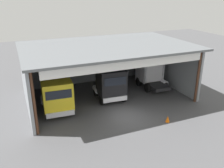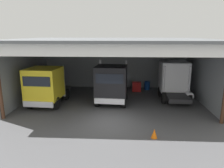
# 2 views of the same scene
# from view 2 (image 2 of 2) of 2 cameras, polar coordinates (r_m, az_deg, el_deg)

# --- Properties ---
(ground_plane) EXTENTS (80.00, 80.00, 0.00)m
(ground_plane) POSITION_cam_2_polar(r_m,az_deg,el_deg) (14.64, -0.72, -10.24)
(ground_plane) COLOR #4C4C4F
(ground_plane) RESTS_ON ground
(workshop_shed) EXTENTS (16.35, 10.68, 5.50)m
(workshop_shed) POSITION_cam_2_polar(r_m,az_deg,el_deg) (19.30, 0.37, 7.44)
(workshop_shed) COLOR gray
(workshop_shed) RESTS_ON ground
(truck_yellow_center_left_bay) EXTENTS (2.75, 5.40, 3.31)m
(truck_yellow_center_left_bay) POSITION_cam_2_polar(r_m,az_deg,el_deg) (18.13, -17.63, -0.44)
(truck_yellow_center_left_bay) COLOR yellow
(truck_yellow_center_left_bay) RESTS_ON ground
(truck_black_center_right_bay) EXTENTS (2.78, 4.76, 3.69)m
(truck_black_center_right_bay) POSITION_cam_2_polar(r_m,az_deg,el_deg) (17.64, -0.16, 0.02)
(truck_black_center_right_bay) COLOR black
(truck_black_center_right_bay) RESTS_ON ground
(truck_white_left_bay) EXTENTS (2.63, 4.45, 3.46)m
(truck_white_left_bay) POSITION_cam_2_polar(r_m,az_deg,el_deg) (19.83, 16.67, 1.03)
(truck_white_left_bay) COLOR white
(truck_white_left_bay) RESTS_ON ground
(oil_drum) EXTENTS (0.58, 0.58, 0.87)m
(oil_drum) POSITION_cam_2_polar(r_m,az_deg,el_deg) (23.02, 9.55, -0.41)
(oil_drum) COLOR #194CB2
(oil_drum) RESTS_ON ground
(tool_cart) EXTENTS (0.90, 0.60, 1.00)m
(tool_cart) POSITION_cam_2_polar(r_m,az_deg,el_deg) (22.07, 6.73, -0.74)
(tool_cart) COLOR red
(tool_cart) RESTS_ON ground
(traffic_cone) EXTENTS (0.36, 0.36, 0.56)m
(traffic_cone) POSITION_cam_2_polar(r_m,az_deg,el_deg) (12.66, 11.49, -13.13)
(traffic_cone) COLOR orange
(traffic_cone) RESTS_ON ground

